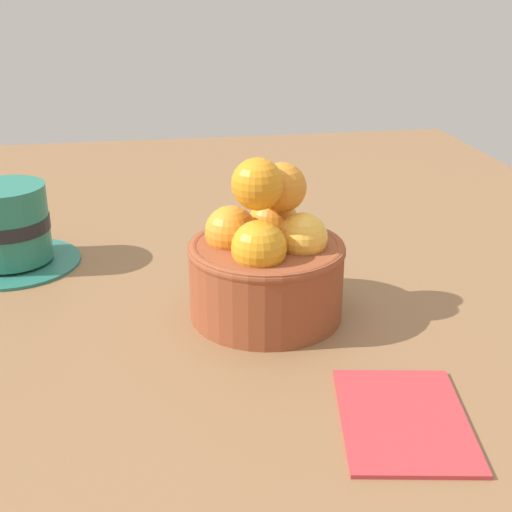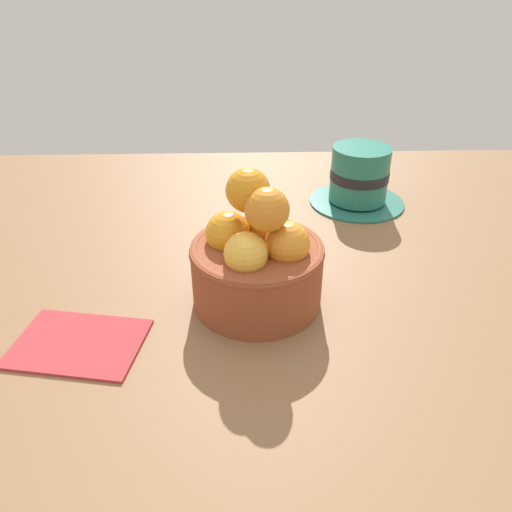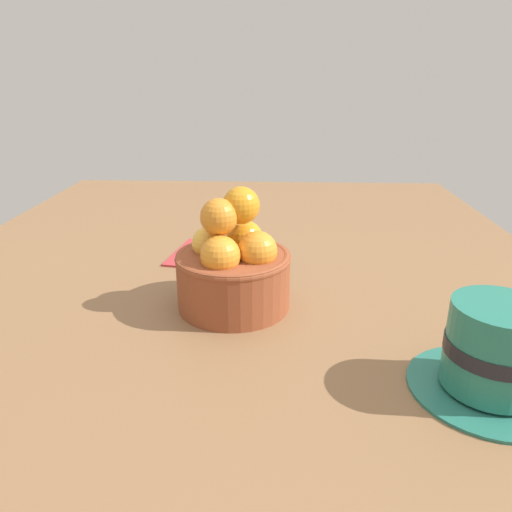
{
  "view_description": "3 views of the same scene",
  "coord_description": "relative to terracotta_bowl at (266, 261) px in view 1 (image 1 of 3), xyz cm",
  "views": [
    {
      "loc": [
        -52.98,
        9.71,
        27.85
      ],
      "look_at": [
        -0.24,
        0.92,
        5.62
      ],
      "focal_mm": 49.02,
      "sensor_mm": 36.0,
      "label": 1
    },
    {
      "loc": [
        -1.39,
        -42.03,
        30.93
      ],
      "look_at": [
        -0.05,
        1.3,
        4.63
      ],
      "focal_mm": 35.33,
      "sensor_mm": 36.0,
      "label": 2
    },
    {
      "loc": [
        50.26,
        4.82,
        25.8
      ],
      "look_at": [
        -0.8,
        2.57,
        6.01
      ],
      "focal_mm": 33.46,
      "sensor_mm": 36.0,
      "label": 3
    }
  ],
  "objects": [
    {
      "name": "folded_napkin",
      "position": [
        -16.58,
        -6.28,
        -4.7
      ],
      "size": [
        12.84,
        10.21,
        0.6
      ],
      "primitive_type": "cube",
      "rotation": [
        0.0,
        0.0,
        -0.18
      ],
      "color": "#B23338",
      "rests_on": "ground_plane"
    },
    {
      "name": "ground_plane",
      "position": [
        -0.0,
        -0.01,
        -7.32
      ],
      "size": [
        136.12,
        89.48,
        4.66
      ],
      "primitive_type": "cube",
      "color": "brown"
    },
    {
      "name": "coffee_cup",
      "position": [
        15.06,
        23.26,
        -1.24
      ],
      "size": [
        13.38,
        13.38,
        8.21
      ],
      "color": "#256A5B",
      "rests_on": "ground_plane"
    },
    {
      "name": "terracotta_bowl",
      "position": [
        0.0,
        0.0,
        0.0
      ],
      "size": [
        13.22,
        13.22,
        14.09
      ],
      "color": "brown",
      "rests_on": "ground_plane"
    }
  ]
}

